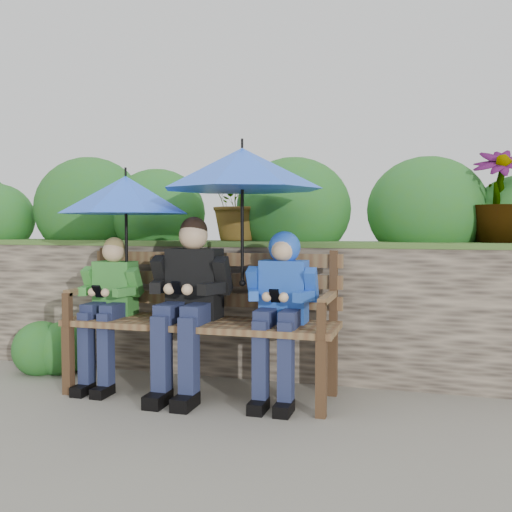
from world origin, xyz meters
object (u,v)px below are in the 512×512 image
(boy_left, at_px, (109,301))
(boy_middle, at_px, (189,295))
(boy_right, at_px, (281,298))
(park_bench, at_px, (204,311))
(umbrella_left, at_px, (126,195))
(umbrella_right, at_px, (242,169))

(boy_left, xyz_separation_m, boy_middle, (0.62, -0.01, 0.06))
(boy_right, bearing_deg, boy_middle, -177.98)
(boy_left, bearing_deg, park_bench, 6.53)
(umbrella_left, bearing_deg, boy_left, -151.40)
(boy_middle, relative_size, boy_right, 1.09)
(boy_middle, height_order, boy_right, boy_middle)
(umbrella_right, bearing_deg, park_bench, 169.90)
(boy_left, distance_m, boy_right, 1.25)
(boy_left, relative_size, umbrella_left, 1.14)
(boy_left, bearing_deg, umbrella_left, 28.60)
(boy_middle, bearing_deg, park_bench, 51.40)
(park_bench, xyz_separation_m, boy_right, (0.56, -0.07, 0.12))
(boy_middle, bearing_deg, umbrella_right, 6.55)
(boy_middle, distance_m, umbrella_left, 0.86)
(boy_middle, bearing_deg, umbrella_left, 171.57)
(park_bench, distance_m, boy_middle, 0.17)
(park_bench, xyz_separation_m, boy_middle, (-0.08, -0.09, 0.12))
(boy_left, bearing_deg, boy_middle, -1.38)
(park_bench, height_order, umbrella_left, umbrella_left)
(park_bench, relative_size, boy_middle, 1.54)
(boy_middle, distance_m, umbrella_right, 0.92)
(umbrella_left, xyz_separation_m, umbrella_right, (0.87, -0.03, 0.16))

